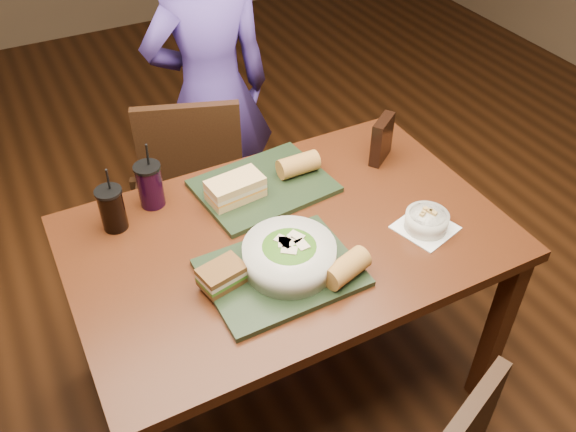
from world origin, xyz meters
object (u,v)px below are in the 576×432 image
object	(u,v)px
chair_far	(187,181)
tray_near	(281,273)
baguette_far	(298,165)
chip_bag	(382,139)
salad_bowl	(289,255)
dining_table	(288,255)
cup_berry	(150,185)
sandwich_near	(222,275)
soup_bowl	(427,221)
baguette_near	(346,268)
cup_cola	(112,209)
tray_far	(264,186)
diner	(211,94)
sandwich_far	(235,188)

from	to	relation	value
chair_far	tray_near	size ratio (longest dim) A/B	2.12
baguette_far	chip_bag	bearing A→B (deg)	-6.60
salad_bowl	dining_table	bearing A→B (deg)	63.88
baguette_far	cup_berry	world-z (taller)	cup_berry
chair_far	sandwich_near	size ratio (longest dim) A/B	6.58
salad_bowl	soup_bowl	distance (m)	0.45
sandwich_near	dining_table	bearing A→B (deg)	23.49
soup_bowl	chip_bag	bearing A→B (deg)	77.39
baguette_near	cup_cola	bearing A→B (deg)	134.17
tray_far	salad_bowl	world-z (taller)	salad_bowl
dining_table	cup_cola	xyz separation A→B (m)	(-0.45, 0.27, 0.16)
salad_bowl	baguette_near	xyz separation A→B (m)	(0.12, -0.11, -0.01)
tray_far	soup_bowl	xyz separation A→B (m)	(0.35, -0.41, 0.02)
diner	sandwich_far	xyz separation A→B (m)	(-0.20, -0.73, 0.08)
dining_table	soup_bowl	size ratio (longest dim) A/B	6.60
cup_cola	baguette_near	bearing A→B (deg)	-45.83
soup_bowl	diner	bearing A→B (deg)	103.02
tray_far	cup_berry	size ratio (longest dim) A/B	1.83
sandwich_far	cup_cola	world-z (taller)	cup_cola
tray_near	baguette_far	distance (m)	0.46
chair_far	soup_bowl	distance (m)	1.05
diner	baguette_far	distance (m)	0.71
tray_near	tray_far	distance (m)	0.40
diner	sandwich_near	bearing A→B (deg)	74.94
sandwich_near	soup_bowl	bearing A→B (deg)	-5.21
chair_far	cup_cola	bearing A→B (deg)	-129.15
tray_far	sandwich_near	bearing A→B (deg)	-129.96
soup_bowl	cup_cola	xyz separation A→B (m)	(-0.84, 0.44, 0.04)
chair_far	sandwich_near	xyz separation A→B (m)	(-0.17, -0.83, 0.30)
chair_far	baguette_near	distance (m)	1.02
sandwich_far	baguette_near	xyz separation A→B (m)	(0.13, -0.46, -0.00)
tray_far	dining_table	bearing A→B (deg)	-97.58
dining_table	baguette_near	distance (m)	0.29
sandwich_near	cup_berry	world-z (taller)	cup_berry
dining_table	sandwich_near	size ratio (longest dim) A/B	9.60
cup_cola	salad_bowl	bearing A→B (deg)	-46.75
chair_far	sandwich_far	size ratio (longest dim) A/B	4.79
dining_table	diner	xyz separation A→B (m)	(0.13, 0.94, 0.07)
cup_cola	tray_far	bearing A→B (deg)	-4.25
sandwich_far	cup_cola	distance (m)	0.38
tray_near	sandwich_near	bearing A→B (deg)	169.06
dining_table	baguette_far	world-z (taller)	baguette_far
soup_bowl	chip_bag	size ratio (longest dim) A/B	1.23
cup_cola	tray_near	bearing A→B (deg)	-49.35
dining_table	sandwich_far	xyz separation A→B (m)	(-0.08, 0.21, 0.14)
chip_bag	salad_bowl	bearing A→B (deg)	177.13
chip_bag	baguette_far	bearing A→B (deg)	138.20
chair_far	baguette_near	bearing A→B (deg)	-81.88
diner	sandwich_near	size ratio (longest dim) A/B	10.74
salad_bowl	chip_bag	size ratio (longest dim) A/B	1.62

